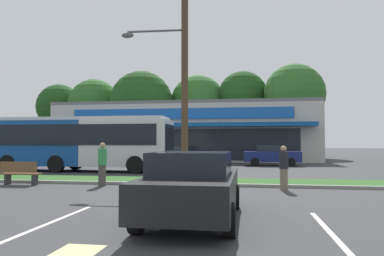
{
  "coord_description": "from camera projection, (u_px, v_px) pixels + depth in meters",
  "views": [
    {
      "loc": [
        5.1,
        -1.37,
        1.72
      ],
      "look_at": [
        2.07,
        18.1,
        2.54
      ],
      "focal_mm": 33.48,
      "sensor_mm": 36.0,
      "label": 1
    }
  ],
  "objects": [
    {
      "name": "grass_median",
      "position": [
        132.0,
        180.0,
        15.88
      ],
      "size": [
        56.0,
        2.2,
        0.12
      ],
      "primitive_type": "cube",
      "color": "#2D5B23",
      "rests_on": "ground_plane"
    },
    {
      "name": "curb_lip",
      "position": [
        122.0,
        183.0,
        14.68
      ],
      "size": [
        56.0,
        0.24,
        0.12
      ],
      "primitive_type": "cube",
      "color": "gray",
      "rests_on": "ground_plane"
    },
    {
      "name": "parking_stripe_1",
      "position": [
        38.0,
        228.0,
        7.22
      ],
      "size": [
        0.12,
        4.8,
        0.01
      ],
      "primitive_type": "cube",
      "color": "silver",
      "rests_on": "ground_plane"
    },
    {
      "name": "parking_stripe_2",
      "position": [
        180.0,
        208.0,
        9.41
      ],
      "size": [
        0.12,
        4.8,
        0.01
      ],
      "primitive_type": "cube",
      "color": "silver",
      "rests_on": "ground_plane"
    },
    {
      "name": "parking_stripe_3",
      "position": [
        336.0,
        239.0,
        6.38
      ],
      "size": [
        0.12,
        4.8,
        0.01
      ],
      "primitive_type": "cube",
      "color": "silver",
      "rests_on": "ground_plane"
    },
    {
      "name": "storefront_building",
      "position": [
        190.0,
        133.0,
        37.91
      ],
      "size": [
        24.99,
        13.44,
        5.59
      ],
      "color": "#BCB7AD",
      "rests_on": "ground_plane"
    },
    {
      "name": "tree_far_left",
      "position": [
        59.0,
        107.0,
        52.09
      ],
      "size": [
        6.46,
        6.46,
        10.24
      ],
      "color": "#473323",
      "rests_on": "ground_plane"
    },
    {
      "name": "tree_left",
      "position": [
        94.0,
        105.0,
        49.04
      ],
      "size": [
        7.08,
        7.08,
        10.43
      ],
      "color": "#473323",
      "rests_on": "ground_plane"
    },
    {
      "name": "tree_mid_left",
      "position": [
        141.0,
        103.0,
        45.5
      ],
      "size": [
        7.98,
        7.98,
        10.84
      ],
      "color": "#473323",
      "rests_on": "ground_plane"
    },
    {
      "name": "tree_mid",
      "position": [
        198.0,
        103.0,
        47.18
      ],
      "size": [
        7.29,
        7.29,
        10.62
      ],
      "color": "#473323",
      "rests_on": "ground_plane"
    },
    {
      "name": "tree_mid_right",
      "position": [
        243.0,
        96.0,
        45.57
      ],
      "size": [
        6.34,
        6.34,
        10.85
      ],
      "color": "#473323",
      "rests_on": "ground_plane"
    },
    {
      "name": "tree_right",
      "position": [
        294.0,
        94.0,
        42.38
      ],
      "size": [
        7.17,
        7.17,
        11.08
      ],
      "color": "#473323",
      "rests_on": "ground_plane"
    },
    {
      "name": "utility_pole",
      "position": [
        181.0,
        68.0,
        15.76
      ],
      "size": [
        3.03,
        2.4,
        9.33
      ],
      "color": "#4C3826",
      "rests_on": "ground_plane"
    },
    {
      "name": "city_bus",
      "position": [
        80.0,
        142.0,
        21.75
      ],
      "size": [
        11.24,
        2.69,
        3.25
      ],
      "rotation": [
        0.0,
        0.0,
        -0.0
      ],
      "color": "#144793",
      "rests_on": "ground_plane"
    },
    {
      "name": "bus_stop_bench",
      "position": [
        20.0,
        173.0,
        14.61
      ],
      "size": [
        1.6,
        0.45,
        0.95
      ],
      "rotation": [
        0.0,
        0.0,
        3.14
      ],
      "color": "brown",
      "rests_on": "ground_plane"
    },
    {
      "name": "car_1",
      "position": [
        271.0,
        155.0,
        26.79
      ],
      "size": [
        4.15,
        1.86,
        1.52
      ],
      "color": "navy",
      "rests_on": "ground_plane"
    },
    {
      "name": "car_2",
      "position": [
        88.0,
        155.0,
        29.32
      ],
      "size": [
        4.15,
        1.95,
        1.37
      ],
      "color": "slate",
      "rests_on": "ground_plane"
    },
    {
      "name": "car_3",
      "position": [
        193.0,
        185.0,
        7.98
      ],
      "size": [
        1.96,
        4.53,
        1.52
      ],
      "rotation": [
        0.0,
        0.0,
        1.57
      ],
      "color": "black",
      "rests_on": "ground_plane"
    },
    {
      "name": "car_4",
      "position": [
        169.0,
        156.0,
        27.47
      ],
      "size": [
        4.25,
        2.0,
        1.38
      ],
      "rotation": [
        0.0,
        0.0,
        3.14
      ],
      "color": "black",
      "rests_on": "ground_plane"
    },
    {
      "name": "pedestrian_near_bench",
      "position": [
        102.0,
        164.0,
        14.27
      ],
      "size": [
        0.35,
        0.35,
        1.73
      ],
      "rotation": [
        0.0,
        0.0,
        1.63
      ],
      "color": "#47423D",
      "rests_on": "ground_plane"
    },
    {
      "name": "pedestrian_by_pole",
      "position": [
        284.0,
        168.0,
        12.94
      ],
      "size": [
        0.33,
        0.33,
        1.61
      ],
      "rotation": [
        0.0,
        0.0,
        5.15
      ],
      "color": "#726651",
      "rests_on": "ground_plane"
    }
  ]
}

